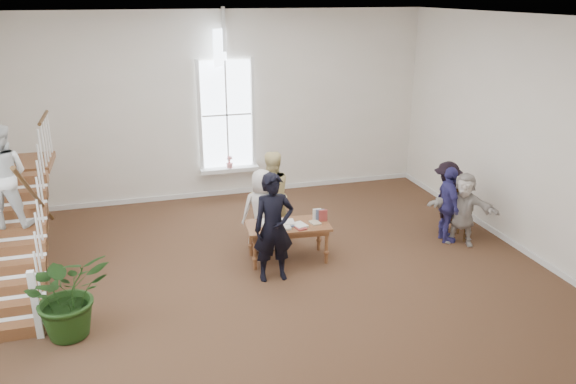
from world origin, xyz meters
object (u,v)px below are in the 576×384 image
object	(u,v)px
police_officer	(274,228)
person_yellow	(271,195)
elderly_woman	(262,210)
woman_cluster_c	(463,209)
library_table	(288,228)
floor_plant	(68,294)
side_chair	(453,209)
woman_cluster_a	(448,205)
woman_cluster_b	(446,197)

from	to	relation	value
police_officer	person_yellow	bearing A→B (deg)	78.58
elderly_woman	woman_cluster_c	world-z (taller)	elderly_woman
library_table	floor_plant	bearing A→B (deg)	-153.62
person_yellow	side_chair	world-z (taller)	person_yellow
woman_cluster_a	library_table	bearing A→B (deg)	98.95
police_officer	library_table	bearing A→B (deg)	57.33
library_table	woman_cluster_b	xyz separation A→B (m)	(3.59, 0.38, 0.13)
woman_cluster_b	elderly_woman	bearing A→B (deg)	-58.75
elderly_woman	woman_cluster_c	bearing A→B (deg)	170.61
woman_cluster_a	woman_cluster_b	size ratio (longest dim) A/B	1.03
police_officer	elderly_woman	xyz separation A→B (m)	(0.10, 1.25, -0.16)
elderly_woman	woman_cluster_b	xyz separation A→B (m)	(3.94, -0.22, -0.05)
person_yellow	woman_cluster_a	size ratio (longest dim) A/B	1.17
police_officer	elderly_woman	size ratio (longest dim) A/B	1.20
woman_cluster_c	floor_plant	size ratio (longest dim) A/B	1.11
person_yellow	side_chair	xyz separation A→B (m)	(3.66, -0.99, -0.31)
woman_cluster_c	side_chair	bearing A→B (deg)	124.29
woman_cluster_b	woman_cluster_c	bearing A→B (deg)	34.48
floor_plant	police_officer	bearing A→B (deg)	14.00
person_yellow	woman_cluster_c	bearing A→B (deg)	148.73
elderly_woman	woman_cluster_c	xyz separation A→B (m)	(3.94, -0.87, -0.07)
person_yellow	floor_plant	xyz separation A→B (m)	(-3.76, -2.59, -0.26)
person_yellow	floor_plant	size ratio (longest dim) A/B	1.38
library_table	floor_plant	distance (m)	4.09
woman_cluster_b	floor_plant	bearing A→B (deg)	-41.36
police_officer	woman_cluster_c	distance (m)	4.06
person_yellow	floor_plant	distance (m)	4.58
police_officer	woman_cluster_b	world-z (taller)	police_officer
floor_plant	person_yellow	bearing A→B (deg)	34.52
woman_cluster_c	floor_plant	xyz separation A→B (m)	(-7.40, -1.22, -0.08)
woman_cluster_b	side_chair	bearing A→B (deg)	39.44
library_table	woman_cluster_a	size ratio (longest dim) A/B	1.02
woman_cluster_c	floor_plant	distance (m)	7.50
library_table	woman_cluster_b	bearing A→B (deg)	10.95
police_officer	person_yellow	xyz separation A→B (m)	(0.40, 1.75, -0.06)
police_officer	woman_cluster_a	world-z (taller)	police_officer
woman_cluster_a	floor_plant	size ratio (longest dim) A/B	1.18
elderly_woman	person_yellow	world-z (taller)	person_yellow
woman_cluster_b	person_yellow	bearing A→B (deg)	-66.75
woman_cluster_a	elderly_woman	bearing A→B (deg)	89.96
elderly_woman	woman_cluster_a	distance (m)	3.78
library_table	elderly_woman	bearing A→B (deg)	124.76
library_table	floor_plant	size ratio (longest dim) A/B	1.20
woman_cluster_a	woman_cluster_c	bearing A→B (deg)	-121.98
library_table	woman_cluster_c	xyz separation A→B (m)	(3.59, -0.27, 0.11)
person_yellow	side_chair	distance (m)	3.80
elderly_woman	person_yellow	size ratio (longest dim) A/B	0.89
library_table	woman_cluster_c	size ratio (longest dim) A/B	1.08
floor_plant	woman_cluster_a	bearing A→B (deg)	11.16
library_table	side_chair	distance (m)	3.62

